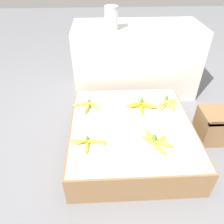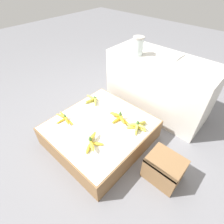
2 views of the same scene
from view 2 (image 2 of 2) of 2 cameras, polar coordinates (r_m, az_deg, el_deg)
ground_plane at (r=1.97m, az=-3.71°, el=-8.88°), size 10.00×10.00×0.00m
display_platform at (r=1.88m, az=-3.87°, el=-6.58°), size 0.92×0.97×0.24m
back_vendor_table at (r=2.22m, az=14.90°, el=8.44°), size 1.24×0.53×0.71m
wooden_crate at (r=1.67m, az=16.58°, el=-17.30°), size 0.30×0.25×0.26m
banana_bunch_front_left at (r=1.89m, az=-15.25°, el=-2.00°), size 0.26×0.15×0.08m
banana_bunch_front_midright at (r=1.60m, az=-6.53°, el=-9.72°), size 0.19×0.23×0.11m
banana_bunch_middle_left at (r=2.08m, az=-6.26°, el=4.06°), size 0.25×0.17×0.08m
banana_bunch_middle_midright at (r=1.82m, az=2.36°, el=-1.76°), size 0.27×0.15×0.11m
banana_bunch_middle_right at (r=1.75m, az=8.41°, el=-4.53°), size 0.19×0.23×0.11m
glass_jar at (r=2.03m, az=8.47°, el=20.55°), size 0.12×0.12×0.20m
foam_tray_white at (r=2.13m, az=18.31°, el=17.41°), size 0.25×0.20×0.02m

